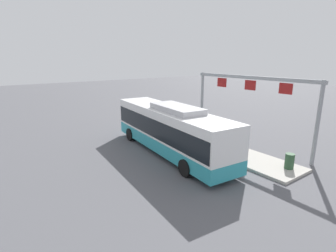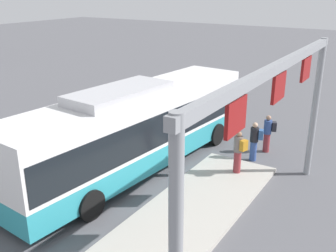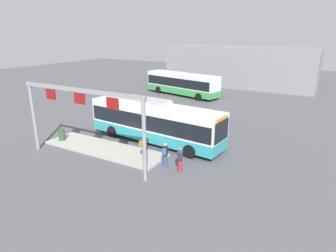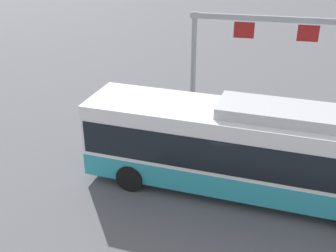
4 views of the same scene
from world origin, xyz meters
name	(u,v)px [view 2 (image 2 of 4)]	position (x,y,z in m)	size (l,w,h in m)	color
ground_plane	(139,168)	(0.00, 0.00, 0.00)	(120.00, 120.00, 0.00)	#56565B
platform_curb	(181,221)	(-2.44, -3.39, 0.08)	(10.00, 2.80, 0.16)	#B2ADA3
bus_main	(137,125)	(-0.01, 0.00, 1.81)	(11.86, 3.52, 3.46)	teal
person_boarding	(255,141)	(3.13, -3.65, 0.89)	(0.44, 0.58, 1.67)	#334C8C
person_waiting_near	(268,133)	(4.33, -3.81, 0.89)	(0.50, 0.60, 1.67)	maroon
person_waiting_mid	(239,151)	(1.43, -3.62, 1.05)	(0.46, 0.59, 1.67)	maroon
platform_sign_gantry	(276,114)	(-1.94, -5.84, 3.81)	(10.32, 0.24, 5.20)	gray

